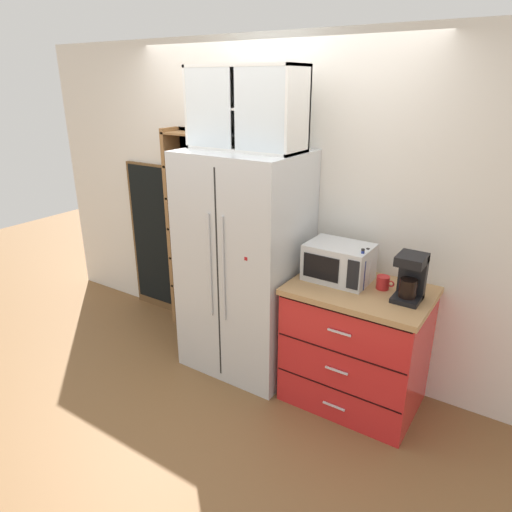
{
  "coord_description": "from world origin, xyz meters",
  "views": [
    {
      "loc": [
        1.9,
        -2.74,
        2.22
      ],
      "look_at": [
        0.1,
        0.0,
        0.96
      ],
      "focal_mm": 32.31,
      "sensor_mm": 36.0,
      "label": 1
    }
  ],
  "objects_px": {
    "microwave": "(339,262)",
    "bottle_cobalt": "(361,272)",
    "refrigerator": "(245,264)",
    "bottle_clear": "(366,269)",
    "coffee_maker": "(411,277)",
    "mug_red": "(383,283)",
    "chalkboard_menu": "(155,239)"
  },
  "relations": [
    {
      "from": "microwave",
      "to": "bottle_cobalt",
      "type": "relative_size",
      "value": 1.52
    },
    {
      "from": "refrigerator",
      "to": "bottle_clear",
      "type": "relative_size",
      "value": 6.61
    },
    {
      "from": "refrigerator",
      "to": "bottle_cobalt",
      "type": "xyz_separation_m",
      "value": [
        0.94,
        -0.01,
        0.15
      ]
    },
    {
      "from": "coffee_maker",
      "to": "mug_red",
      "type": "bearing_deg",
      "value": 162.33
    },
    {
      "from": "microwave",
      "to": "bottle_clear",
      "type": "bearing_deg",
      "value": 5.68
    },
    {
      "from": "refrigerator",
      "to": "bottle_clear",
      "type": "bearing_deg",
      "value": 5.52
    },
    {
      "from": "bottle_cobalt",
      "to": "bottle_clear",
      "type": "bearing_deg",
      "value": 90.0
    },
    {
      "from": "mug_red",
      "to": "bottle_clear",
      "type": "bearing_deg",
      "value": 179.55
    },
    {
      "from": "mug_red",
      "to": "bottle_clear",
      "type": "height_order",
      "value": "bottle_clear"
    },
    {
      "from": "coffee_maker",
      "to": "microwave",
      "type": "bearing_deg",
      "value": 175.28
    },
    {
      "from": "bottle_cobalt",
      "to": "microwave",
      "type": "bearing_deg",
      "value": 157.27
    },
    {
      "from": "refrigerator",
      "to": "coffee_maker",
      "type": "distance_m",
      "value": 1.27
    },
    {
      "from": "coffee_maker",
      "to": "refrigerator",
      "type": "bearing_deg",
      "value": -178.65
    },
    {
      "from": "mug_red",
      "to": "bottle_cobalt",
      "type": "xyz_separation_m",
      "value": [
        -0.13,
        -0.1,
        0.08
      ]
    },
    {
      "from": "microwave",
      "to": "bottle_clear",
      "type": "xyz_separation_m",
      "value": [
        0.19,
        0.02,
        -0.01
      ]
    },
    {
      "from": "coffee_maker",
      "to": "mug_red",
      "type": "xyz_separation_m",
      "value": [
        -0.19,
        0.06,
        -0.11
      ]
    },
    {
      "from": "mug_red",
      "to": "chalkboard_menu",
      "type": "distance_m",
      "value": 2.4
    },
    {
      "from": "bottle_clear",
      "to": "chalkboard_menu",
      "type": "height_order",
      "value": "chalkboard_menu"
    },
    {
      "from": "microwave",
      "to": "bottle_clear",
      "type": "height_order",
      "value": "bottle_clear"
    },
    {
      "from": "mug_red",
      "to": "bottle_cobalt",
      "type": "height_order",
      "value": "bottle_cobalt"
    },
    {
      "from": "bottle_clear",
      "to": "bottle_cobalt",
      "type": "bearing_deg",
      "value": -90.0
    },
    {
      "from": "mug_red",
      "to": "refrigerator",
      "type": "bearing_deg",
      "value": -175.18
    },
    {
      "from": "bottle_cobalt",
      "to": "chalkboard_menu",
      "type": "height_order",
      "value": "chalkboard_menu"
    },
    {
      "from": "refrigerator",
      "to": "coffee_maker",
      "type": "height_order",
      "value": "refrigerator"
    },
    {
      "from": "coffee_maker",
      "to": "bottle_clear",
      "type": "relative_size",
      "value": 1.17
    },
    {
      "from": "refrigerator",
      "to": "bottle_cobalt",
      "type": "height_order",
      "value": "refrigerator"
    },
    {
      "from": "refrigerator",
      "to": "bottle_clear",
      "type": "height_order",
      "value": "refrigerator"
    },
    {
      "from": "microwave",
      "to": "refrigerator",
      "type": "bearing_deg",
      "value": -174.52
    },
    {
      "from": "bottle_clear",
      "to": "bottle_cobalt",
      "type": "height_order",
      "value": "bottle_cobalt"
    },
    {
      "from": "coffee_maker",
      "to": "mug_red",
      "type": "distance_m",
      "value": 0.23
    },
    {
      "from": "mug_red",
      "to": "bottle_cobalt",
      "type": "distance_m",
      "value": 0.18
    },
    {
      "from": "microwave",
      "to": "mug_red",
      "type": "xyz_separation_m",
      "value": [
        0.32,
        0.02,
        -0.08
      ]
    }
  ]
}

